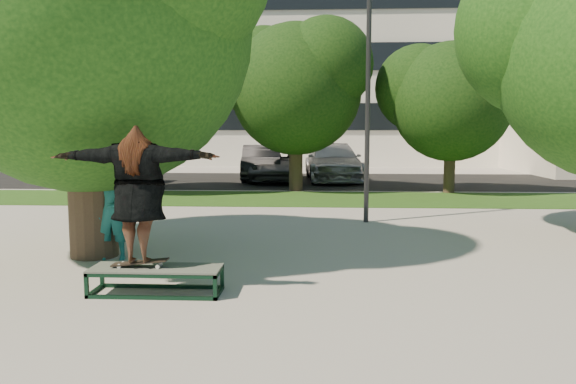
# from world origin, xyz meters

# --- Properties ---
(ground) EXTENTS (120.00, 120.00, 0.00)m
(ground) POSITION_xyz_m (0.00, 0.00, 0.00)
(ground) COLOR #A49E96
(ground) RESTS_ON ground
(grass_strip) EXTENTS (30.00, 4.00, 0.02)m
(grass_strip) POSITION_xyz_m (1.00, 9.50, 0.01)
(grass_strip) COLOR #244914
(grass_strip) RESTS_ON ground
(asphalt_strip) EXTENTS (40.00, 8.00, 0.01)m
(asphalt_strip) POSITION_xyz_m (0.00, 16.00, 0.01)
(asphalt_strip) COLOR black
(asphalt_strip) RESTS_ON ground
(tree_left) EXTENTS (6.96, 5.95, 7.12)m
(tree_left) POSITION_xyz_m (-4.29, 1.09, 4.42)
(tree_left) COLOR #38281E
(tree_left) RESTS_ON ground
(bg_tree_left) EXTENTS (5.28, 4.51, 5.77)m
(bg_tree_left) POSITION_xyz_m (-6.57, 11.07, 3.73)
(bg_tree_left) COLOR #38281E
(bg_tree_left) RESTS_ON ground
(bg_tree_mid) EXTENTS (5.76, 4.92, 6.24)m
(bg_tree_mid) POSITION_xyz_m (-1.08, 12.08, 4.02)
(bg_tree_mid) COLOR #38281E
(bg_tree_mid) RESTS_ON ground
(bg_tree_right) EXTENTS (5.04, 4.31, 5.43)m
(bg_tree_right) POSITION_xyz_m (4.43, 11.57, 3.49)
(bg_tree_right) COLOR #38281E
(bg_tree_right) RESTS_ON ground
(lamppost) EXTENTS (0.25, 0.15, 6.11)m
(lamppost) POSITION_xyz_m (1.00, 5.00, 3.15)
(lamppost) COLOR #2D2D30
(lamppost) RESTS_ON ground
(office_building) EXTENTS (30.00, 14.12, 16.00)m
(office_building) POSITION_xyz_m (-2.00, 31.98, 8.00)
(office_building) COLOR silver
(office_building) RESTS_ON ground
(grind_box) EXTENTS (1.80, 0.60, 0.38)m
(grind_box) POSITION_xyz_m (-2.43, -1.23, 0.19)
(grind_box) COLOR black
(grind_box) RESTS_ON ground
(skater_rig) EXTENTS (2.31, 0.65, 1.95)m
(skater_rig) POSITION_xyz_m (-2.65, -1.23, 1.39)
(skater_rig) COLOR white
(skater_rig) RESTS_ON grind_box
(bystander) EXTENTS (0.67, 0.48, 1.72)m
(bystander) POSITION_xyz_m (-3.76, 0.78, 0.86)
(bystander) COLOR #1B6967
(bystander) RESTS_ON ground
(car_silver_a) EXTENTS (2.15, 4.07, 1.32)m
(car_silver_a) POSITION_xyz_m (-7.82, 13.64, 0.66)
(car_silver_a) COLOR #B6B5BB
(car_silver_a) RESTS_ON asphalt_strip
(car_dark) EXTENTS (2.03, 4.86, 1.56)m
(car_dark) POSITION_xyz_m (-2.69, 16.13, 0.78)
(car_dark) COLOR black
(car_dark) RESTS_ON asphalt_strip
(car_grey) EXTENTS (2.39, 4.97, 1.37)m
(car_grey) POSITION_xyz_m (-2.00, 15.72, 0.68)
(car_grey) COLOR #4F4E53
(car_grey) RESTS_ON asphalt_strip
(car_silver_b) EXTENTS (2.72, 5.82, 1.64)m
(car_silver_b) POSITION_xyz_m (0.50, 16.18, 0.82)
(car_silver_b) COLOR #AFAEB3
(car_silver_b) RESTS_ON asphalt_strip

